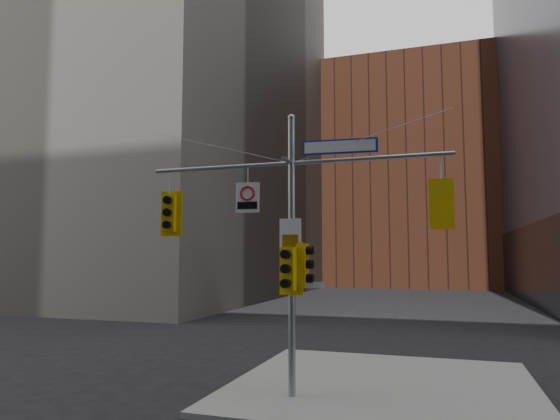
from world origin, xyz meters
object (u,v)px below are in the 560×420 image
Objects in this scene: regulatory_sign_arm at (247,196)px; traffic_light_pole_side at (304,264)px; signal_assembly at (292,224)px; traffic_light_east_arm at (442,205)px; traffic_light_west_arm at (170,213)px; street_sign_blade at (340,147)px; traffic_light_pole_front at (289,269)px.

traffic_light_pole_side is at bearing -6.59° from regulatory_sign_arm.
signal_assembly reaches higher than traffic_light_east_arm.
regulatory_sign_arm is (2.35, -0.03, 0.38)m from traffic_light_west_arm.
traffic_light_west_arm reaches higher than traffic_light_east_arm.
signal_assembly is at bearing 93.84° from traffic_light_pole_side.
signal_assembly is 4.22× the size of street_sign_blade.
traffic_light_west_arm is at bearing 175.42° from street_sign_blade.
street_sign_blade is (1.27, 0.27, 3.06)m from traffic_light_pole_front.
traffic_light_west_arm is 0.67× the size of street_sign_blade.
traffic_light_pole_side is (0.32, 0.00, -1.02)m from signal_assembly.
traffic_light_pole_side is 3.10m from street_sign_blade.
signal_assembly is at bearing 175.69° from street_sign_blade.
street_sign_blade reaches higher than traffic_light_pole_front.
signal_assembly is 7.69× the size of traffic_light_pole_side.
signal_assembly is at bearing -11.52° from traffic_light_west_arm.
traffic_light_pole_side is 0.55× the size of street_sign_blade.
signal_assembly is 6.06× the size of traffic_light_pole_front.
signal_assembly reaches higher than traffic_light_pole_front.
traffic_light_west_arm is 7.22m from traffic_light_east_arm.
traffic_light_east_arm is 4.89m from regulatory_sign_arm.
traffic_light_west_arm reaches higher than traffic_light_pole_side.
traffic_light_west_arm is 1.22× the size of traffic_light_pole_side.
street_sign_blade is at bearing 17.82° from traffic_light_pole_front.
traffic_light_east_arm is 3.63m from traffic_light_pole_side.
signal_assembly reaches higher than regulatory_sign_arm.
signal_assembly is 1.43m from regulatory_sign_arm.
traffic_light_east_arm is 0.62× the size of street_sign_blade.
traffic_light_pole_front is 0.70× the size of street_sign_blade.
street_sign_blade reaches higher than traffic_light_east_arm.
street_sign_blade is at bearing -87.09° from traffic_light_pole_side.
street_sign_blade is 2.74m from regulatory_sign_arm.
street_sign_blade is (-2.40, 0.00, 1.55)m from traffic_light_east_arm.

